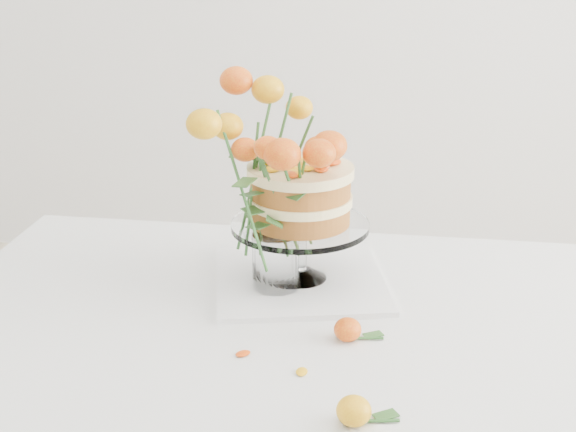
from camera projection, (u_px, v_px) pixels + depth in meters
The scene contains 8 objects.
table at pixel (324, 372), 1.38m from camera, with size 1.43×0.93×0.76m.
napkin at pixel (300, 280), 1.53m from camera, with size 0.32×0.32×0.01m, color silver.
cake_stand at pixel (300, 201), 1.47m from camera, with size 0.26×0.26×0.23m.
rose_vase at pixel (275, 162), 1.41m from camera, with size 0.30×0.30×0.43m.
loose_rose_near at pixel (354, 411), 1.10m from camera, with size 0.09×0.05×0.04m.
loose_rose_far at pixel (348, 330), 1.32m from camera, with size 0.08×0.05×0.04m.
stray_petal_a at pixel (243, 354), 1.28m from camera, with size 0.03×0.02×0.00m, color #FFB510.
stray_petal_b at pixel (302, 372), 1.22m from camera, with size 0.03×0.02×0.00m, color #FFB510.
Camera 1 is at (0.12, -1.20, 1.41)m, focal length 50.00 mm.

